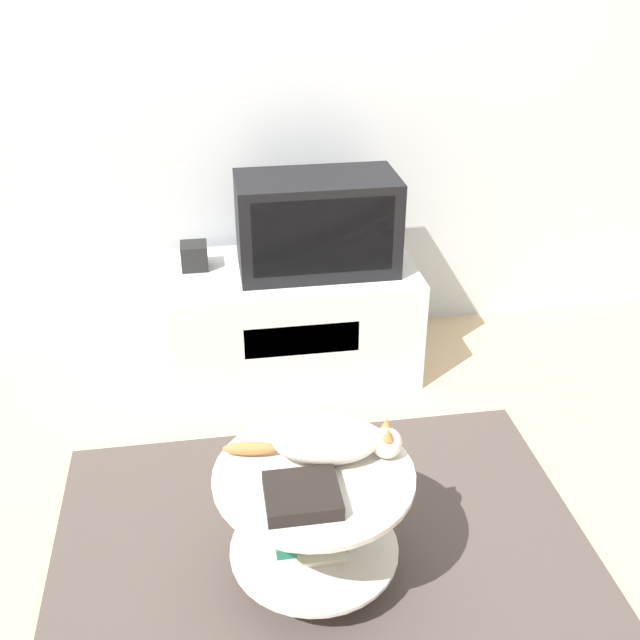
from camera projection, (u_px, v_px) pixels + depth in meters
The scene contains 9 objects.
ground_plane at pixel (326, 567), 2.41m from camera, with size 12.00×12.00×0.00m, color tan.
wall_back at pixel (266, 60), 3.16m from camera, with size 8.00×0.05×2.60m.
rug at pixel (326, 565), 2.41m from camera, with size 1.76×1.42×0.02m.
tv_stand at pixel (294, 318), 3.35m from camera, with size 1.06×0.57×0.50m.
tv at pixel (317, 224), 3.13m from camera, with size 0.67×0.35×0.41m.
speaker at pixel (194, 256), 3.21m from camera, with size 0.11×0.11×0.11m.
coffee_table at pixel (314, 513), 2.23m from camera, with size 0.59×0.59×0.41m.
dvd_box at pixel (302, 495), 2.04m from camera, with size 0.20×0.19×0.04m.
cat at pixel (329, 440), 2.20m from camera, with size 0.53×0.24×0.12m.
Camera 1 is at (-0.29, -1.70, 1.86)m, focal length 42.00 mm.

